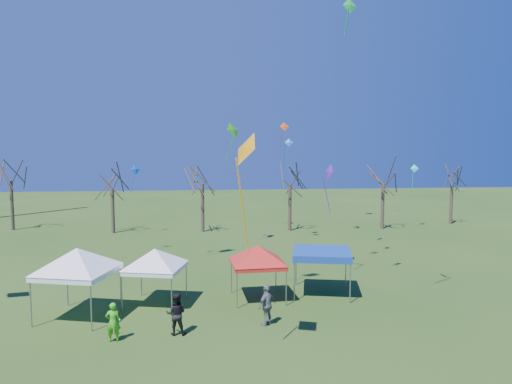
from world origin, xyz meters
TOP-DOWN VIEW (x-y plane):
  - ground at (0.00, 0.00)m, footprint 140.00×140.00m
  - tree_0 at (-20.85, 27.38)m, footprint 3.83×3.83m
  - tree_1 at (-10.77, 24.65)m, footprint 3.42×3.42m
  - tree_2 at (-2.37, 24.38)m, footprint 3.71×3.71m
  - tree_3 at (6.03, 24.04)m, footprint 3.59×3.59m
  - tree_4 at (15.36, 24.00)m, footprint 3.58×3.58m
  - tree_5 at (23.72, 26.07)m, footprint 3.39×3.39m
  - tent_white_west at (-8.05, 2.37)m, footprint 4.16×4.16m
  - tent_white_mid at (-4.67, 3.79)m, footprint 3.65×3.65m
  - tent_red at (0.55, 4.05)m, footprint 3.75×3.75m
  - tent_blue at (4.11, 4.59)m, footprint 3.65×3.65m
  - person_dark at (-3.40, -0.12)m, footprint 0.93×0.76m
  - person_green at (-5.92, -0.55)m, footprint 0.64×0.46m
  - person_grey at (0.56, 0.47)m, footprint 1.10×1.05m
  - kite_12 at (18.42, 23.73)m, footprint 0.86×0.51m
  - kite_13 at (-8.43, 23.38)m, footprint 0.98×0.94m
  - kite_11 at (0.14, 17.22)m, footprint 1.58×1.62m
  - kite_22 at (4.71, 17.85)m, footprint 0.81×0.79m
  - kite_25 at (5.15, 3.74)m, footprint 0.84×0.44m
  - kite_17 at (5.81, 9.57)m, footprint 0.62×1.08m
  - kite_19 at (4.45, 18.47)m, footprint 0.82×0.56m
  - kite_5 at (-0.75, -3.27)m, footprint 1.16×1.49m

SIDE VIEW (x-z plane):
  - ground at x=0.00m, z-range 0.00..0.00m
  - person_green at x=-5.92m, z-range 0.00..1.62m
  - person_dark at x=-3.40m, z-range 0.00..1.79m
  - person_grey at x=0.56m, z-range 0.00..1.84m
  - tent_blue at x=4.11m, z-range 1.00..3.39m
  - tent_red at x=0.55m, z-range 1.02..4.33m
  - tent_white_mid at x=-4.67m, z-range 1.02..4.33m
  - tent_white_west at x=-8.05m, z-range 1.17..4.97m
  - tree_5 at x=23.72m, z-range 2.00..9.46m
  - tree_1 at x=-10.77m, z-range 2.02..9.56m
  - kite_12 at x=18.42m, z-range 4.64..7.19m
  - kite_13 at x=-8.43m, z-range 4.72..7.27m
  - tree_4 at x=15.36m, z-range 2.12..10.00m
  - tree_3 at x=6.03m, z-range 2.12..10.03m
  - tree_2 at x=-2.37m, z-range 2.20..10.38m
  - kite_17 at x=5.81m, z-range 4.72..7.95m
  - tree_0 at x=-20.85m, z-range 2.27..10.70m
  - kite_5 at x=-0.75m, z-range 5.67..9.93m
  - kite_22 at x=4.71m, z-range 7.03..9.54m
  - kite_11 at x=0.14m, z-range 7.76..10.97m
  - kite_19 at x=4.45m, z-range 8.63..10.74m
  - kite_25 at x=5.15m, z-range 14.05..15.87m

